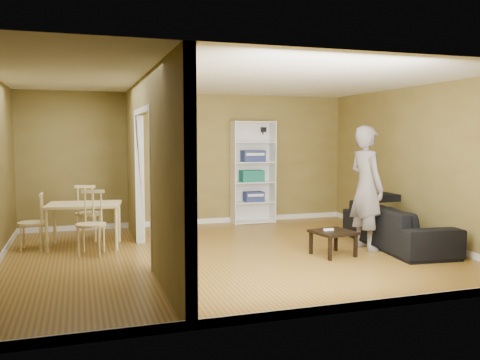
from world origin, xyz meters
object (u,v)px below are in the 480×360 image
Objects in this scene: person at (367,177)px; coffee_table at (333,235)px; bookshelf at (252,172)px; dining_table at (84,208)px; chair_near at (91,223)px; sofa at (397,220)px; chair_far at (88,212)px; chair_left at (31,221)px.

coffee_table is at bearing 104.68° from person.
bookshelf is 3.62m from dining_table.
person is at bearing 2.69° from chair_near.
sofa is at bearing -62.89° from bookshelf.
chair_near is at bearing 72.98° from person.
sofa is 2.39× the size of chair_far.
chair_near is at bearing 161.35° from coffee_table.
sofa is at bearing -93.64° from person.
bookshelf is 3.72× the size of coffee_table.
person is at bearing 96.55° from sofa.
chair_near is (-4.70, 0.90, 0.04)m from sofa.
dining_table is 1.17× the size of chair_far.
coffee_table is 4.65m from chair_left.
bookshelf is at bearing 46.69° from chair_near.
bookshelf is at bearing 93.52° from coffee_table.
dining_table is at bearing 99.33° from chair_far.
chair_near reaches higher than sofa.
person is 4.07× the size of coffee_table.
sofa is 2.38× the size of chair_near.
sofa reaches higher than dining_table.
person is at bearing -19.52° from dining_table.
dining_table is (-4.78, 1.48, 0.19)m from sofa.
chair_near reaches higher than coffee_table.
chair_far is (-4.71, 2.07, 0.04)m from sofa.
person is 3.02m from bookshelf.
chair_left is (-4.29, 1.79, 0.13)m from coffee_table.
bookshelf reaches higher than chair_left.
chair_near is at bearing -81.45° from dining_table.
chair_far reaches higher than dining_table.
chair_far is (-0.01, 1.17, -0.00)m from chair_near.
chair_near is (-3.22, -1.98, -0.55)m from bookshelf.
chair_far is at bearing 71.92° from sofa.
chair_near is (-4.11, 0.91, -0.65)m from person.
chair_far is at bearing 58.71° from person.
person reaches higher than dining_table.
sofa is at bearing 4.32° from chair_near.
dining_table is at bearing 89.14° from chair_left.
dining_table is (-3.50, 1.73, 0.31)m from coffee_table.
person is 4.48m from dining_table.
sofa is 1.31m from coffee_table.
person is 1.09× the size of bookshelf.
dining_table is 1.26× the size of chair_left.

